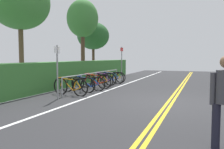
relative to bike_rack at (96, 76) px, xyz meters
name	(u,v)px	position (x,y,z in m)	size (l,w,h in m)	color
ground_plane	(170,103)	(-2.79, -4.13, -0.62)	(38.86, 10.74, 0.05)	#2B2B2D
centre_line_yellow_inner	(172,103)	(-2.79, -4.21, -0.60)	(34.98, 0.10, 0.00)	gold
centre_line_yellow_outer	(168,102)	(-2.79, -4.05, -0.60)	(34.98, 0.10, 0.00)	gold
bike_lane_stripe_white	(89,97)	(-2.79, -1.01, -0.60)	(34.98, 0.12, 0.00)	white
bike_rack	(96,76)	(0.00, 0.00, 0.00)	(6.38, 0.05, 0.79)	#9EA0A5
bicycle_0	(70,87)	(-2.68, -0.08, -0.24)	(0.46, 1.77, 0.77)	black
bicycle_1	(77,84)	(-1.83, 0.08, -0.25)	(0.46, 1.80, 0.74)	black
bicycle_2	(88,83)	(-1.18, -0.13, -0.27)	(0.46, 1.78, 0.71)	black
bicycle_3	(95,81)	(-0.34, -0.08, -0.23)	(0.46, 1.83, 0.78)	black
bicycle_4	(99,81)	(0.39, 0.01, -0.28)	(0.46, 1.66, 0.69)	black
bicycle_5	(103,79)	(1.14, 0.08, -0.24)	(0.46, 1.69, 0.75)	black
bicycle_6	(110,78)	(1.88, -0.08, -0.24)	(0.46, 1.70, 0.76)	black
bicycle_7	(114,77)	(2.72, 0.03, -0.27)	(0.46, 1.64, 0.70)	black
sign_post_near	(57,66)	(-3.63, -0.12, 0.63)	(0.36, 0.06, 2.01)	gray
sign_post_far	(122,60)	(4.15, -0.02, 0.77)	(0.36, 0.07, 2.28)	gray
hedge_backdrop	(80,72)	(1.50, 1.76, 0.07)	(15.33, 0.95, 1.33)	#387533
tree_mid	(20,3)	(-1.40, 3.56, 3.70)	(3.00, 3.00, 5.67)	brown
tree_far_right	(83,19)	(3.78, 2.76, 3.63)	(2.20, 2.20, 5.58)	#473323
tree_extra	(93,36)	(6.90, 3.44, 2.74)	(2.68, 2.68, 4.49)	#473323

